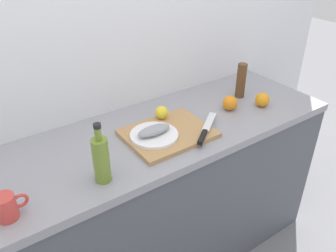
% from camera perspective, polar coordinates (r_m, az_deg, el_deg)
% --- Properties ---
extents(back_wall, '(3.20, 0.05, 2.50)m').
position_cam_1_polar(back_wall, '(1.73, -10.29, 13.14)').
color(back_wall, white).
rests_on(back_wall, ground_plane).
extents(kitchen_counter, '(2.00, 0.60, 0.90)m').
position_cam_1_polar(kitchen_counter, '(1.89, -3.58, -13.17)').
color(kitchen_counter, '#4C5159').
rests_on(kitchen_counter, ground_plane).
extents(cutting_board, '(0.39, 0.31, 0.02)m').
position_cam_1_polar(cutting_board, '(1.60, -0.00, -1.22)').
color(cutting_board, tan).
rests_on(cutting_board, kitchen_counter).
extents(white_plate, '(0.22, 0.22, 0.01)m').
position_cam_1_polar(white_plate, '(1.56, -2.31, -1.52)').
color(white_plate, white).
rests_on(white_plate, cutting_board).
extents(fish_fillet, '(0.16, 0.07, 0.04)m').
position_cam_1_polar(fish_fillet, '(1.55, -2.33, -0.72)').
color(fish_fillet, gray).
rests_on(fish_fillet, white_plate).
extents(chef_knife, '(0.25, 0.20, 0.02)m').
position_cam_1_polar(chef_knife, '(1.59, 6.14, -0.84)').
color(chef_knife, silver).
rests_on(chef_knife, cutting_board).
extents(lemon_0, '(0.06, 0.06, 0.06)m').
position_cam_1_polar(lemon_0, '(1.69, -1.07, 2.26)').
color(lemon_0, yellow).
rests_on(lemon_0, cutting_board).
extents(olive_oil_bottle, '(0.06, 0.06, 0.25)m').
position_cam_1_polar(olive_oil_bottle, '(1.31, -10.98, -5.34)').
color(olive_oil_bottle, olive).
rests_on(olive_oil_bottle, kitchen_counter).
extents(coffee_mug_0, '(0.11, 0.07, 0.09)m').
position_cam_1_polar(coffee_mug_0, '(1.29, -25.09, -12.02)').
color(coffee_mug_0, '#CC3F38').
rests_on(coffee_mug_0, kitchen_counter).
extents(orange_0, '(0.08, 0.08, 0.08)m').
position_cam_1_polar(orange_0, '(1.91, 15.31, 4.22)').
color(orange_0, orange).
rests_on(orange_0, kitchen_counter).
extents(orange_2, '(0.08, 0.08, 0.08)m').
position_cam_1_polar(orange_2, '(1.84, 10.18, 3.78)').
color(orange_2, orange).
rests_on(orange_2, kitchen_counter).
extents(pepper_mill, '(0.05, 0.05, 0.19)m').
position_cam_1_polar(pepper_mill, '(1.97, 11.96, 7.33)').
color(pepper_mill, brown).
rests_on(pepper_mill, kitchen_counter).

